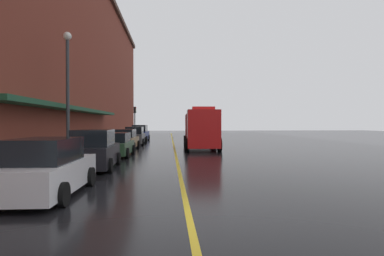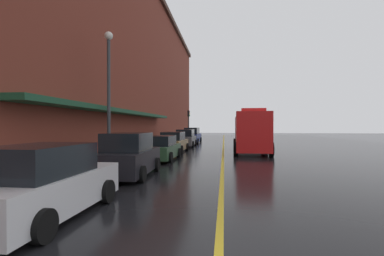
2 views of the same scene
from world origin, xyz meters
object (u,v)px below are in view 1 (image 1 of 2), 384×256
at_px(parked_car_1, 94,151).
at_px(parking_meter_1, 97,139).
at_px(parked_car_2, 116,145).
at_px(parked_car_3, 125,140).
at_px(parked_car_0, 47,169).
at_px(parking_meter_0, 120,134).
at_px(fire_truck, 201,130).
at_px(street_lamp_left, 68,82).
at_px(parked_car_4, 135,136).
at_px(parked_car_5, 140,133).
at_px(traffic_light_near, 135,116).
at_px(parking_meter_3, 101,138).
at_px(parking_meter_2, 119,134).

xyz_separation_m(parked_car_1, parking_meter_1, (-1.42, 6.74, 0.20)).
distance_m(parked_car_2, parked_car_3, 5.41).
xyz_separation_m(parked_car_0, parked_car_1, (0.11, 5.47, 0.06)).
bearing_deg(parking_meter_0, fire_truck, -38.27).
bearing_deg(street_lamp_left, parked_car_4, 82.01).
bearing_deg(parking_meter_0, parked_car_3, -77.75).
distance_m(parked_car_3, parked_car_5, 12.18).
xyz_separation_m(parking_meter_0, traffic_light_near, (0.06, 13.37, 2.10)).
bearing_deg(parked_car_3, street_lamp_left, 168.90).
xyz_separation_m(parking_meter_1, traffic_light_near, (0.06, 23.71, 2.10)).
bearing_deg(parking_meter_3, parked_car_2, -59.31).
relative_size(parking_meter_1, traffic_light_near, 0.31).
relative_size(parked_car_1, parked_car_5, 0.87).
height_order(parked_car_1, parked_car_3, parked_car_1).
bearing_deg(parking_meter_3, street_lamp_left, -96.19).
xyz_separation_m(parked_car_3, street_lamp_left, (-1.91, -8.43, 3.63)).
xyz_separation_m(parking_meter_1, street_lamp_left, (-0.60, -4.12, 3.34)).
height_order(parked_car_2, parked_car_3, parked_car_3).
relative_size(parked_car_1, parked_car_3, 0.97).
relative_size(parked_car_2, parked_car_5, 0.87).
height_order(parked_car_0, parked_car_1, parked_car_1).
height_order(parked_car_1, street_lamp_left, street_lamp_left).
distance_m(parked_car_1, parking_meter_0, 17.15).
bearing_deg(parking_meter_0, parked_car_2, -82.58).
distance_m(parked_car_0, street_lamp_left, 9.06).
distance_m(parked_car_2, parking_meter_1, 1.89).
bearing_deg(street_lamp_left, traffic_light_near, 88.64).
relative_size(parked_car_0, parked_car_2, 1.02).
relative_size(parked_car_1, parked_car_4, 0.89).
bearing_deg(parking_meter_1, parked_car_3, 73.06).
height_order(parked_car_0, parked_car_3, parked_car_0).
xyz_separation_m(parked_car_1, traffic_light_near, (-1.36, 30.46, 2.30)).
bearing_deg(parked_car_2, parked_car_0, -179.38).
distance_m(parked_car_5, traffic_light_near, 7.70).
bearing_deg(parked_car_5, parking_meter_1, 176.67).
distance_m(parked_car_0, fire_truck, 17.76).
bearing_deg(fire_truck, parking_meter_3, -66.80).
relative_size(parked_car_5, street_lamp_left, 0.71).
bearing_deg(parked_car_4, fire_truck, -135.52).
height_order(parked_car_5, parking_meter_2, parked_car_5).
bearing_deg(parked_car_4, parking_meter_0, 97.17).
bearing_deg(parking_meter_1, parked_car_0, -83.89).
bearing_deg(fire_truck, traffic_light_near, -157.21).
height_order(parked_car_5, traffic_light_near, traffic_light_near).
bearing_deg(traffic_light_near, parking_meter_0, -90.26).
bearing_deg(parking_meter_3, parked_car_5, 84.52).
xyz_separation_m(parked_car_4, parking_meter_2, (-1.46, -0.80, 0.23)).
distance_m(fire_truck, street_lamp_left, 12.11).
bearing_deg(traffic_light_near, parked_car_3, -86.31).
distance_m(parking_meter_0, street_lamp_left, 14.86).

